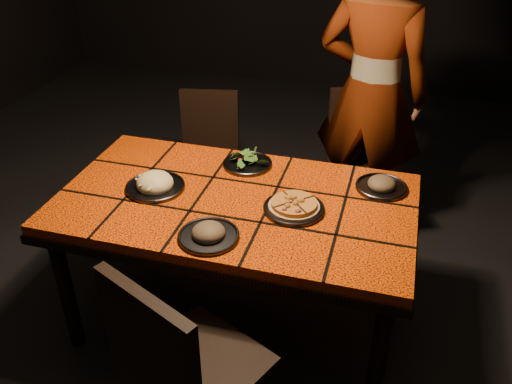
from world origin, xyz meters
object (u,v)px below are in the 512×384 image
(plate_pasta, at_px, (155,184))
(chair_far_left, at_px, (209,147))
(chair_near, at_px, (179,366))
(diner, at_px, (372,94))
(dining_table, at_px, (236,213))
(chair_far_right, at_px, (363,153))
(plate_pizza, at_px, (294,207))

(plate_pasta, bearing_deg, chair_far_left, 96.42)
(chair_near, distance_m, plate_pasta, 0.91)
(chair_near, relative_size, diner, 0.53)
(dining_table, height_order, chair_far_right, chair_far_right)
(chair_near, height_order, plate_pasta, chair_near)
(diner, bearing_deg, dining_table, 75.47)
(dining_table, relative_size, diner, 0.90)
(dining_table, bearing_deg, chair_far_left, 117.30)
(plate_pasta, bearing_deg, chair_near, -61.09)
(dining_table, height_order, chair_near, chair_near)
(diner, height_order, plate_pizza, diner)
(dining_table, distance_m, chair_far_left, 1.09)
(plate_pizza, bearing_deg, dining_table, 176.03)
(chair_far_right, relative_size, diner, 0.50)
(plate_pizza, bearing_deg, chair_far_right, 79.28)
(dining_table, relative_size, chair_near, 1.69)
(chair_far_left, bearing_deg, plate_pasta, -94.71)
(chair_near, relative_size, chair_far_right, 1.06)
(plate_pizza, distance_m, plate_pasta, 0.66)
(dining_table, distance_m, plate_pasta, 0.40)
(dining_table, height_order, plate_pizza, plate_pizza)
(chair_far_left, xyz_separation_m, chair_far_right, (0.97, 0.10, 0.05))
(dining_table, relative_size, chair_far_right, 1.80)
(dining_table, height_order, chair_far_left, chair_far_left)
(chair_near, bearing_deg, plate_pasta, -36.53)
(chair_far_right, bearing_deg, diner, -32.97)
(dining_table, distance_m, chair_far_right, 1.17)
(plate_pizza, bearing_deg, plate_pasta, -179.94)
(chair_near, relative_size, chair_far_left, 1.17)
(plate_pizza, bearing_deg, chair_far_left, 128.24)
(chair_far_right, distance_m, plate_pizza, 1.12)
(chair_far_right, bearing_deg, plate_pasta, -151.28)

